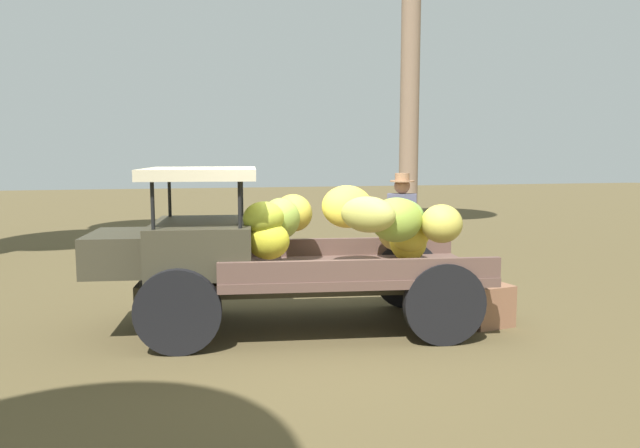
{
  "coord_description": "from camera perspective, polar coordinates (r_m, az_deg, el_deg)",
  "views": [
    {
      "loc": [
        1.43,
        6.51,
        2.04
      ],
      "look_at": [
        -0.11,
        -0.22,
        1.23
      ],
      "focal_mm": 33.55,
      "sensor_mm": 36.0,
      "label": 1
    }
  ],
  "objects": [
    {
      "name": "farmer",
      "position": [
        8.4,
        7.77,
        -0.39
      ],
      "size": [
        0.56,
        0.52,
        1.78
      ],
      "rotation": [
        0.0,
        0.0,
        1.2
      ],
      "color": "#3D493E",
      "rests_on": "ground"
    },
    {
      "name": "wooden_crate",
      "position": [
        7.51,
        15.45,
        -7.38
      ],
      "size": [
        0.61,
        0.6,
        0.5
      ],
      "primitive_type": "cube",
      "rotation": [
        0.0,
        0.0,
        0.2
      ],
      "color": "#8D5E43",
      "rests_on": "ground"
    },
    {
      "name": "ground_plane",
      "position": [
        6.97,
        -0.52,
        -10.35
      ],
      "size": [
        60.0,
        60.0,
        0.0
      ],
      "primitive_type": "plane",
      "color": "brown"
    },
    {
      "name": "truck",
      "position": [
        6.93,
        -3.32,
        -2.21
      ],
      "size": [
        4.58,
        2.14,
        1.89
      ],
      "rotation": [
        0.0,
        0.0,
        -0.11
      ],
      "color": "#3B3728",
      "rests_on": "ground"
    }
  ]
}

